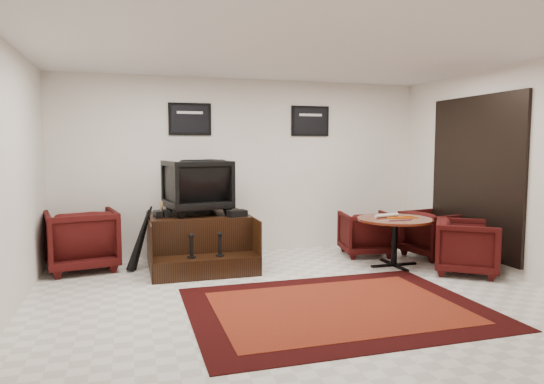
# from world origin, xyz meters

# --- Properties ---
(ground) EXTENTS (6.00, 6.00, 0.00)m
(ground) POSITION_xyz_m (0.00, 0.00, 0.00)
(ground) COLOR white
(ground) RESTS_ON ground
(room_shell) EXTENTS (6.02, 5.02, 2.81)m
(room_shell) POSITION_xyz_m (0.41, 0.12, 1.79)
(room_shell) COLOR white
(room_shell) RESTS_ON ground
(area_rug) EXTENTS (3.12, 2.34, 0.01)m
(area_rug) POSITION_xyz_m (0.27, -0.53, 0.01)
(area_rug) COLOR black
(area_rug) RESTS_ON ground
(shine_podium) EXTENTS (1.43, 1.47, 0.74)m
(shine_podium) POSITION_xyz_m (-0.88, 1.78, 0.34)
(shine_podium) COLOR black
(shine_podium) RESTS_ON ground
(shine_chair) EXTENTS (0.99, 0.94, 0.89)m
(shine_chair) POSITION_xyz_m (-0.88, 1.93, 1.18)
(shine_chair) COLOR black
(shine_chair) RESTS_ON shine_podium
(shoes_pair) EXTENTS (0.24, 0.27, 0.09)m
(shoes_pair) POSITION_xyz_m (-1.40, 1.74, 0.78)
(shoes_pair) COLOR black
(shoes_pair) RESTS_ON shine_podium
(polish_kit) EXTENTS (0.29, 0.23, 0.09)m
(polish_kit) POSITION_xyz_m (-0.38, 1.49, 0.78)
(polish_kit) COLOR black
(polish_kit) RESTS_ON shine_podium
(umbrella_black) EXTENTS (0.33, 0.12, 0.89)m
(umbrella_black) POSITION_xyz_m (-1.72, 1.68, 0.44)
(umbrella_black) COLOR black
(umbrella_black) RESTS_ON ground
(umbrella_hooked) EXTENTS (0.35, 0.13, 0.93)m
(umbrella_hooked) POSITION_xyz_m (-1.68, 1.75, 0.46)
(umbrella_hooked) COLOR black
(umbrella_hooked) RESTS_ON ground
(armchair_side) EXTENTS (1.06, 1.02, 0.94)m
(armchair_side) POSITION_xyz_m (-2.49, 1.98, 0.47)
(armchair_side) COLOR black
(armchair_side) RESTS_ON ground
(meeting_table) EXTENTS (1.07, 1.07, 0.70)m
(meeting_table) POSITION_xyz_m (1.82, 0.93, 0.61)
(meeting_table) COLOR #441109
(meeting_table) RESTS_ON ground
(table_chair_back) EXTENTS (0.86, 0.82, 0.77)m
(table_chair_back) POSITION_xyz_m (1.76, 1.70, 0.38)
(table_chair_back) COLOR black
(table_chair_back) RESTS_ON ground
(table_chair_window) EXTENTS (0.86, 0.90, 0.80)m
(table_chair_window) POSITION_xyz_m (2.72, 1.28, 0.40)
(table_chair_window) COLOR black
(table_chair_window) RESTS_ON ground
(table_chair_corner) EXTENTS (1.05, 1.07, 0.81)m
(table_chair_corner) POSITION_xyz_m (2.55, 0.28, 0.40)
(table_chair_corner) COLOR black
(table_chair_corner) RESTS_ON ground
(paper_roll) EXTENTS (0.42, 0.13, 0.05)m
(paper_roll) POSITION_xyz_m (1.76, 1.06, 0.72)
(paper_roll) COLOR silver
(paper_roll) RESTS_ON meeting_table
(table_clutter) EXTENTS (0.57, 0.32, 0.01)m
(table_clutter) POSITION_xyz_m (1.91, 0.90, 0.70)
(table_clutter) COLOR orange
(table_clutter) RESTS_ON meeting_table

